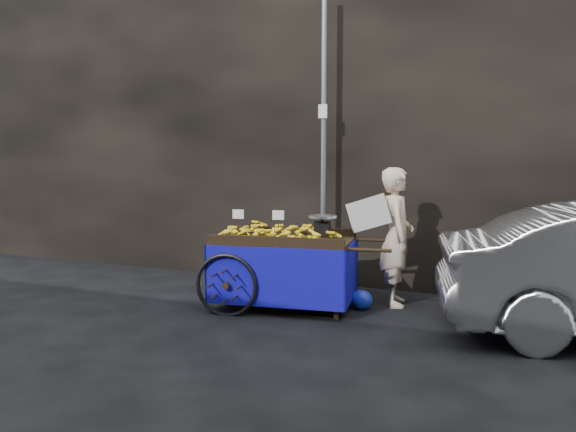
% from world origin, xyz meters
% --- Properties ---
extents(ground, '(80.00, 80.00, 0.00)m').
position_xyz_m(ground, '(0.00, 0.00, 0.00)').
color(ground, black).
rests_on(ground, ground).
extents(building_wall, '(13.50, 2.00, 5.00)m').
position_xyz_m(building_wall, '(0.39, 2.60, 2.50)').
color(building_wall, black).
rests_on(building_wall, ground).
extents(street_pole, '(0.12, 0.10, 4.00)m').
position_xyz_m(street_pole, '(0.30, 1.30, 2.01)').
color(street_pole, slate).
rests_on(street_pole, ground).
extents(banana_cart, '(2.33, 1.34, 1.19)m').
position_xyz_m(banana_cart, '(0.15, 0.22, 0.74)').
color(banana_cart, black).
rests_on(banana_cart, ground).
extents(vendor, '(0.87, 0.70, 1.67)m').
position_xyz_m(vendor, '(1.40, 0.85, 0.84)').
color(vendor, '#CAB496').
rests_on(vendor, ground).
extents(plastic_bag, '(0.26, 0.21, 0.23)m').
position_xyz_m(plastic_bag, '(1.09, 0.46, 0.12)').
color(plastic_bag, '#182DB9').
rests_on(plastic_bag, ground).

